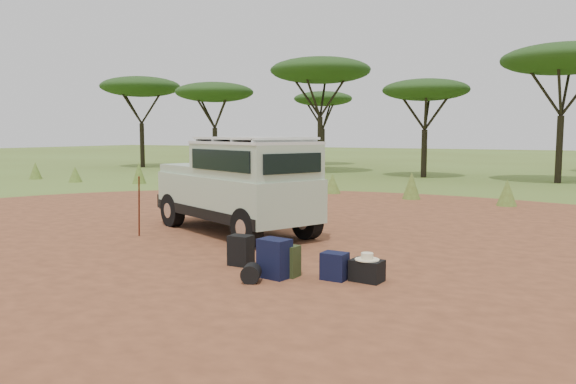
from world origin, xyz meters
The scene contains 13 objects.
ground centered at (0.00, 0.00, 0.00)m, with size 140.00×140.00×0.00m, color #596A25.
dirt_clearing centered at (0.00, 0.00, 0.00)m, with size 23.00×23.00×0.01m, color #985331.
grass_fringe centered at (0.12, 8.67, 0.40)m, with size 36.60×1.60×0.90m.
acacia_treeline centered at (0.75, 19.81, 4.87)m, with size 46.70×13.20×6.26m.
safari_vehicle centered at (-1.58, 0.81, 1.01)m, with size 4.57×3.30×2.09m.
walking_staff centered at (-3.08, -0.65, 0.66)m, with size 0.03×0.03×1.39m, color maroon.
backpack_black centered at (0.09, -1.72, 0.25)m, with size 0.37×0.27×0.51m, color black.
backpack_navy centered at (0.96, -2.14, 0.30)m, with size 0.45×0.32×0.60m, color black.
backpack_olive centered at (1.09, -1.97, 0.24)m, with size 0.35×0.25×0.48m, color #384520.
duffel_navy centered at (1.80, -1.82, 0.21)m, with size 0.37×0.28×0.41m, color black.
hard_case centered at (2.26, -1.69, 0.16)m, with size 0.46×0.32×0.32m, color black.
stuff_sack centered at (0.79, -2.54, 0.14)m, with size 0.28×0.28×0.28m, color black.
safari_hat centered at (2.26, -1.69, 0.36)m, with size 0.36×0.36×0.10m.
Camera 1 is at (5.00, -9.34, 2.17)m, focal length 35.00 mm.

